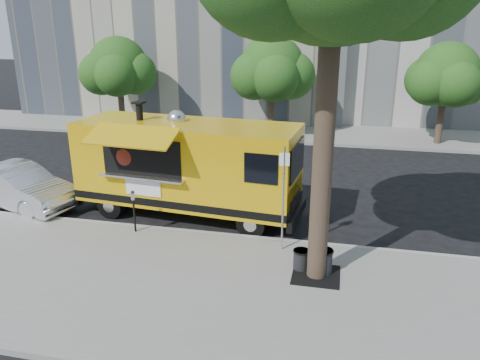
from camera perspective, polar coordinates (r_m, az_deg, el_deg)
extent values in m
plane|color=black|center=(15.15, 0.01, -5.71)|extent=(120.00, 120.00, 0.00)
cube|color=gray|center=(11.70, -4.33, -13.31)|extent=(60.00, 6.00, 0.15)
cube|color=#999993|center=(14.30, -0.80, -6.94)|extent=(60.00, 0.14, 0.16)
cube|color=gray|center=(27.83, 6.05, 5.79)|extent=(60.00, 5.00, 0.15)
cylinder|color=#33261C|center=(11.05, 10.12, 3.38)|extent=(0.48, 0.48, 6.50)
cube|color=black|center=(12.30, 9.24, -11.35)|extent=(1.20, 1.20, 0.02)
cylinder|color=#33261C|center=(29.25, -14.23, 8.71)|extent=(0.36, 0.36, 2.60)
sphere|color=#134815|center=(28.95, -14.61, 13.28)|extent=(3.42, 3.42, 3.42)
cylinder|color=#33261C|center=(26.90, 3.81, 8.40)|extent=(0.36, 0.36, 2.60)
sphere|color=#134815|center=(26.57, 3.92, 13.49)|extent=(3.60, 3.60, 3.60)
cylinder|color=#33261C|center=(26.79, 23.24, 6.88)|extent=(0.36, 0.36, 2.60)
sphere|color=#134815|center=(26.47, 23.88, 11.72)|extent=(3.24, 3.24, 3.24)
cylinder|color=silver|center=(12.86, 5.28, -2.41)|extent=(0.06, 0.06, 3.00)
cube|color=white|center=(12.49, 5.44, 2.52)|extent=(0.28, 0.02, 0.35)
cylinder|color=black|center=(14.62, -12.75, -4.25)|extent=(0.06, 0.06, 1.05)
cube|color=silver|center=(14.39, -12.92, -1.96)|extent=(0.10, 0.08, 0.22)
sphere|color=black|center=(14.35, -12.96, -1.47)|extent=(0.11, 0.11, 0.11)
cube|color=#D8A60B|center=(15.52, -6.39, 2.15)|extent=(7.45, 3.13, 2.62)
cube|color=black|center=(15.86, -6.25, -1.54)|extent=(7.47, 3.15, 0.25)
cube|color=black|center=(14.93, 6.94, -4.14)|extent=(0.40, 2.34, 0.33)
cube|color=black|center=(17.73, -17.23, -1.11)|extent=(0.40, 2.34, 0.33)
cube|color=black|center=(14.34, 6.98, 2.47)|extent=(0.24, 1.96, 1.06)
cylinder|color=black|center=(14.28, 1.39, -5.33)|extent=(0.92, 0.40, 0.89)
cylinder|color=black|center=(16.11, 3.48, -2.48)|extent=(0.92, 0.40, 0.89)
cylinder|color=black|center=(16.26, -15.45, -2.96)|extent=(0.92, 0.40, 0.89)
cylinder|color=black|center=(17.88, -11.92, -0.68)|extent=(0.92, 0.40, 0.89)
cube|color=black|center=(14.86, -11.83, 2.78)|extent=(2.68, 0.43, 1.17)
cube|color=silver|center=(14.90, -11.97, 0.31)|extent=(2.90, 0.62, 0.06)
cube|color=#D8A60B|center=(14.18, -13.18, 5.25)|extent=(2.86, 1.31, 0.46)
cube|color=white|center=(15.08, -11.73, -0.87)|extent=(1.23, 0.16, 0.56)
cylinder|color=black|center=(15.91, -12.17, 8.14)|extent=(0.22, 0.22, 0.61)
sphere|color=silver|center=(15.58, -7.75, 7.34)|extent=(0.62, 0.62, 0.62)
sphere|color=maroon|center=(15.41, -13.28, 3.06)|extent=(0.94, 0.94, 0.94)
cylinder|color=#FF590C|center=(15.26, -13.68, 2.36)|extent=(0.39, 0.17, 0.38)
imported|color=silver|center=(18.24, -25.44, -0.73)|extent=(4.85, 2.79, 1.51)
cylinder|color=black|center=(12.41, 7.47, -9.59)|extent=(0.41, 0.41, 0.53)
cylinder|color=black|center=(12.30, 7.52, -8.58)|extent=(0.44, 0.44, 0.04)
cylinder|color=black|center=(12.30, 10.03, -9.73)|extent=(0.49, 0.49, 0.64)
cylinder|color=black|center=(12.16, 10.11, -8.49)|extent=(0.53, 0.53, 0.04)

